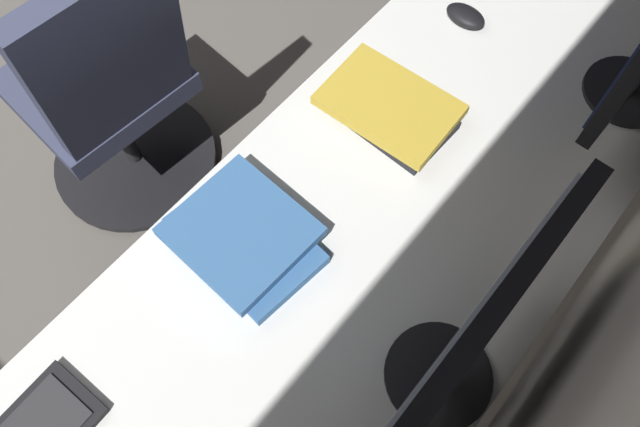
# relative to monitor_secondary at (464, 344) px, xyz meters

# --- Properties ---
(desk) EXTENTS (2.37, 0.73, 0.73)m
(desk) POSITION_rel_monitor_secondary_xyz_m (-0.04, -0.26, -0.30)
(desk) COLOR white
(desk) RESTS_ON ground
(monitor_secondary) EXTENTS (0.56, 0.20, 0.41)m
(monitor_secondary) POSITION_rel_monitor_secondary_xyz_m (0.00, 0.00, 0.00)
(monitor_secondary) COLOR black
(monitor_secondary) RESTS_ON desk
(mouse_main) EXTENTS (0.06, 0.10, 0.03)m
(mouse_main) POSITION_rel_monitor_secondary_xyz_m (-0.75, -0.45, -0.22)
(mouse_main) COLOR black
(mouse_main) RESTS_ON desk
(book_stack_near) EXTENTS (0.25, 0.31, 0.06)m
(book_stack_near) POSITION_rel_monitor_secondary_xyz_m (0.03, -0.46, -0.21)
(book_stack_near) COLOR #38669E
(book_stack_near) RESTS_ON desk
(book_stack_far) EXTENTS (0.21, 0.30, 0.05)m
(book_stack_far) POSITION_rel_monitor_secondary_xyz_m (-0.41, -0.42, -0.21)
(book_stack_far) COLOR black
(book_stack_far) RESTS_ON desk
(office_chair) EXTENTS (0.56, 0.57, 0.97)m
(office_chair) POSITION_rel_monitor_secondary_xyz_m (-0.12, -1.15, -0.51)
(office_chair) COLOR #383D56
(office_chair) RESTS_ON ground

